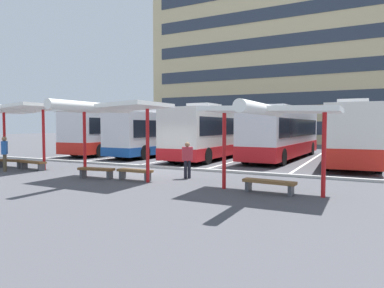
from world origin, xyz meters
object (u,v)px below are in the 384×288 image
object	(u,v)px
coach_bus_3	(283,135)
waiting_shelter_0	(18,110)
coach_bus_1	(160,134)
bench_4	(269,184)
waiting_passenger_0	(187,158)
coach_bus_2	(212,134)
coach_bus_0	(121,132)
coach_bus_4	(351,135)
bench_2	(96,171)
bench_0	(10,162)
waiting_passenger_2	(5,151)
bench_1	(32,163)
waiting_shelter_2	(269,112)
waiting_shelter_1	(110,109)
bench_3	(135,172)

from	to	relation	value
coach_bus_3	waiting_shelter_0	distance (m)	16.39
coach_bus_1	bench_4	size ratio (longest dim) A/B	5.66
waiting_shelter_0	waiting_passenger_0	xyz separation A→B (m)	(9.36, 1.16, -2.20)
coach_bus_2	waiting_passenger_0	bearing A→B (deg)	-73.17
coach_bus_0	coach_bus_3	bearing A→B (deg)	3.87
coach_bus_4	waiting_shelter_0	world-z (taller)	coach_bus_4
coach_bus_3	bench_2	size ratio (longest dim) A/B	6.99
bench_2	bench_4	size ratio (longest dim) A/B	0.94
bench_0	waiting_passenger_2	size ratio (longest dim) A/B	1.00
coach_bus_0	waiting_shelter_0	bearing A→B (deg)	-79.25
bench_0	coach_bus_2	bearing A→B (deg)	52.00
coach_bus_1	bench_1	distance (m)	10.54
bench_4	waiting_passenger_0	world-z (taller)	waiting_passenger_0
coach_bus_1	waiting_shelter_0	xyz separation A→B (m)	(-2.12, -10.48, 1.42)
bench_1	waiting_passenger_2	bearing A→B (deg)	-126.32
waiting_shelter_2	waiting_passenger_0	size ratio (longest dim) A/B	2.88
coach_bus_3	waiting_shelter_1	xyz separation A→B (m)	(-4.42, -12.65, 1.28)
coach_bus_0	bench_4	bearing A→B (deg)	-36.89
bench_1	bench_3	distance (m)	6.74
bench_4	waiting_passenger_0	size ratio (longest dim) A/B	1.15
bench_1	bench_3	size ratio (longest dim) A/B	1.08
coach_bus_2	bench_1	xyz separation A→B (m)	(-5.82, -9.79, -1.40)
waiting_shelter_0	waiting_passenger_0	world-z (taller)	waiting_shelter_0
coach_bus_0	waiting_passenger_2	bearing A→B (deg)	-79.30
bench_0	bench_3	distance (m)	8.54
coach_bus_4	waiting_shelter_1	world-z (taller)	coach_bus_4
waiting_shelter_2	waiting_passenger_2	xyz separation A→B (m)	(-13.17, -0.28, -1.72)
waiting_passenger_2	bench_4	bearing A→B (deg)	1.57
bench_0	waiting_passenger_0	xyz separation A→B (m)	(10.26, 1.02, 0.56)
coach_bus_3	bench_0	size ratio (longest dim) A/B	6.82
coach_bus_2	bench_4	size ratio (longest dim) A/B	5.66
coach_bus_3	waiting_shelter_2	xyz separation A→B (m)	(2.19, -12.55, 1.06)
coach_bus_1	bench_4	world-z (taller)	coach_bus_1
bench_1	waiting_passenger_0	world-z (taller)	waiting_passenger_0
coach_bus_3	bench_2	world-z (taller)	coach_bus_3
coach_bus_4	waiting_passenger_2	distance (m)	19.12
coach_bus_0	bench_2	distance (m)	14.14
coach_bus_2	bench_0	world-z (taller)	coach_bus_2
coach_bus_1	waiting_shelter_0	bearing A→B (deg)	-101.47
coach_bus_4	waiting_passenger_2	size ratio (longest dim) A/B	6.43
bench_0	bench_4	world-z (taller)	same
coach_bus_1	coach_bus_4	xyz separation A→B (m)	(13.30, 0.10, 0.03)
waiting_shelter_1	bench_2	world-z (taller)	waiting_shelter_1
waiting_shelter_2	bench_4	world-z (taller)	waiting_shelter_2
coach_bus_1	waiting_shelter_0	world-z (taller)	coach_bus_1
coach_bus_2	bench_2	world-z (taller)	coach_bus_2
waiting_shelter_2	waiting_passenger_2	world-z (taller)	waiting_shelter_2
bench_2	bench_4	world-z (taller)	same
coach_bus_0	waiting_shelter_1	bearing A→B (deg)	-53.10
coach_bus_3	bench_4	size ratio (longest dim) A/B	6.54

